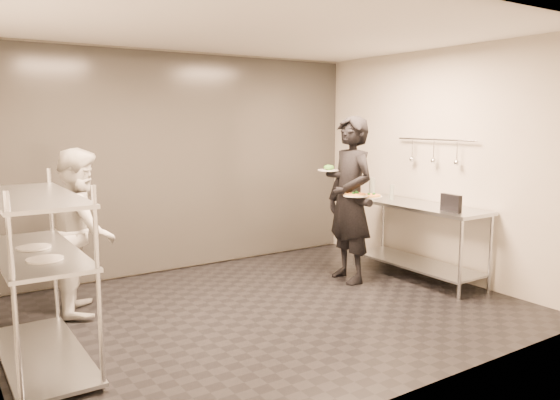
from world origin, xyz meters
TOP-DOWN VIEW (x-y plane):
  - room_shell at (0.00, 1.18)m, footprint 5.00×4.00m
  - pass_rack at (-2.15, -0.00)m, footprint 0.60×1.60m
  - prep_counter at (2.18, 0.00)m, footprint 0.60×1.80m
  - utensil_rail at (2.43, -0.00)m, footprint 0.07×1.20m
  - waiter at (1.40, 0.36)m, footprint 0.55×0.77m
  - chef at (-1.55, 1.05)m, footprint 0.82×0.95m
  - pizza_plate_near at (1.32, 0.19)m, footprint 0.28×0.28m
  - pizza_plate_far at (1.56, 0.19)m, footprint 0.29×0.29m
  - salad_plate at (1.32, 0.67)m, footprint 0.27×0.27m
  - pos_monitor at (2.06, -0.59)m, footprint 0.08×0.28m
  - bottle_green at (2.05, 0.68)m, footprint 0.08×0.08m
  - bottle_clear at (2.18, 0.45)m, footprint 0.06×0.06m
  - bottle_dark at (2.15, 0.80)m, footprint 0.07×0.07m

SIDE VIEW (x-z plane):
  - prep_counter at x=2.18m, z-range 0.17..1.09m
  - pass_rack at x=-2.15m, z-range 0.02..1.52m
  - chef at x=-1.55m, z-range 0.00..1.67m
  - waiter at x=1.40m, z-range 0.00..1.98m
  - bottle_clear at x=2.18m, z-range 0.92..1.11m
  - pos_monitor at x=2.06m, z-range 0.92..1.12m
  - bottle_dark at x=2.15m, z-range 0.92..1.17m
  - pizza_plate_far at x=1.56m, z-range 1.02..1.07m
  - bottle_green at x=2.05m, z-range 0.92..1.19m
  - pizza_plate_near at x=1.32m, z-range 1.05..1.11m
  - salad_plate at x=1.32m, z-range 1.31..1.38m
  - room_shell at x=0.00m, z-range 0.00..2.80m
  - utensil_rail at x=2.43m, z-range 1.39..1.70m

